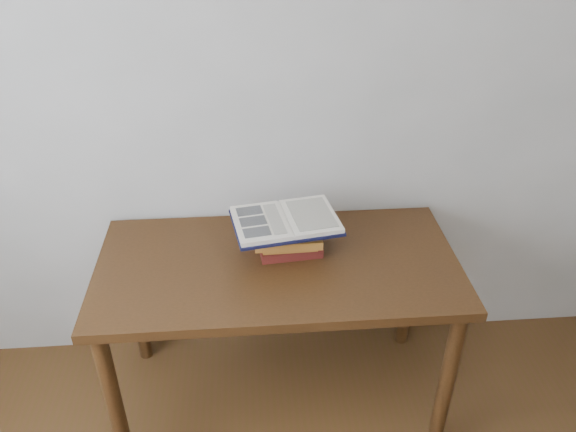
{
  "coord_description": "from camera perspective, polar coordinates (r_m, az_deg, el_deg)",
  "views": [
    {
      "loc": [
        0.02,
        -0.3,
        2.0
      ],
      "look_at": [
        0.16,
        1.4,
        0.91
      ],
      "focal_mm": 35.0,
      "sensor_mm": 36.0,
      "label": 1
    }
  ],
  "objects": [
    {
      "name": "room_shell",
      "position": [
        0.49,
        -15.48,
        -18.11
      ],
      "size": [
        3.54,
        3.54,
        2.62
      ],
      "color": "beige",
      "rests_on": "ground"
    },
    {
      "name": "desk",
      "position": [
        2.17,
        -1.01,
        -6.74
      ],
      "size": [
        1.36,
        0.68,
        0.73
      ],
      "color": "#3F230F",
      "rests_on": "ground"
    },
    {
      "name": "book_stack",
      "position": [
        2.13,
        0.1,
        -2.16
      ],
      "size": [
        0.26,
        0.19,
        0.12
      ],
      "color": "#5F2117",
      "rests_on": "desk"
    },
    {
      "name": "open_book",
      "position": [
        2.08,
        -0.24,
        -0.46
      ],
      "size": [
        0.42,
        0.33,
        0.03
      ],
      "rotation": [
        0.0,
        0.0,
        0.16
      ],
      "color": "black",
      "rests_on": "book_stack"
    }
  ]
}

